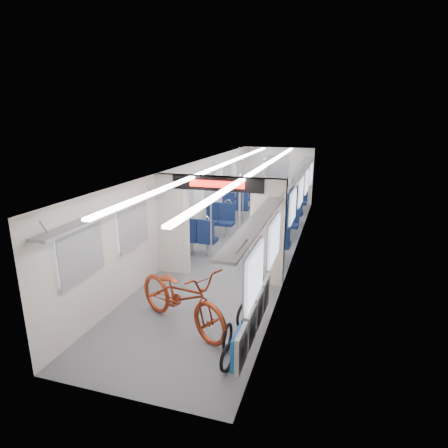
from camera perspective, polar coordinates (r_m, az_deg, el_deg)
name	(u,v)px	position (r m, az deg, el deg)	size (l,w,h in m)	color
carriage	(239,197)	(9.73, 2.32, 4.14)	(12.00, 12.02, 2.31)	#515456
bicycle	(182,296)	(6.50, -6.48, -10.87)	(0.76, 2.19, 1.15)	maroon
flip_bench	(253,318)	(5.85, 4.47, -14.03)	(0.12, 2.13, 0.54)	gray
bike_hoop_a	(228,359)	(5.65, 0.56, -19.84)	(0.44, 0.44, 0.05)	black
bike_hoop_b	(227,339)	(6.06, 0.53, -17.06)	(0.45, 0.45, 0.05)	black
bike_hoop_c	(245,315)	(6.60, 3.19, -13.75)	(0.51, 0.51, 0.05)	black
seat_bay_near_left	(210,226)	(10.56, -2.15, -0.24)	(0.91, 2.08, 1.10)	#0D193B
seat_bay_near_right	(278,228)	(10.39, 8.17, -0.54)	(0.95, 2.27, 1.16)	#0D193B
seat_bay_far_left	(242,199)	(13.97, 2.78, 3.77)	(0.90, 2.04, 1.09)	#0D193B
seat_bay_far_right	(292,203)	(13.49, 10.34, 3.09)	(0.91, 2.06, 1.10)	#0D193B
stanchion_near_left	(211,219)	(8.97, -1.99, 0.80)	(0.05, 0.05, 2.30)	silver
stanchion_near_right	(239,224)	(8.51, 2.35, -0.05)	(0.05, 0.05, 2.30)	silver
stanchion_far_left	(243,194)	(11.82, 2.89, 4.54)	(0.04, 0.04, 2.30)	silver
stanchion_far_right	(263,196)	(11.59, 5.93, 4.23)	(0.04, 0.04, 2.30)	silver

